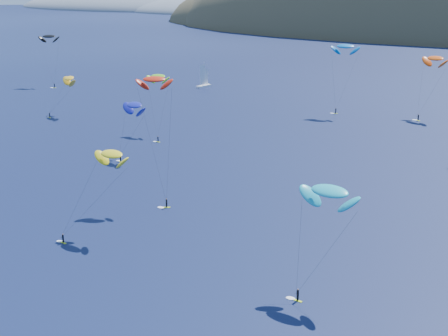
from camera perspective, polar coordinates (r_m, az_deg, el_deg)
headland at (r=930.48m, az=-6.31°, el=14.10°), size 460.00×250.00×60.00m
sailboat at (r=272.85m, az=-1.86°, el=7.60°), size 9.17×7.97×11.01m
kitesurfer_1 at (r=222.78m, az=-13.98°, el=7.97°), size 9.78×12.50×15.17m
kitesurfer_2 at (r=116.49m, az=-10.25°, el=1.25°), size 9.85×11.94×17.38m
kitesurfer_3 at (r=192.24m, az=-6.05°, el=8.34°), size 11.09×13.49×19.29m
kitesurfer_4 at (r=221.15m, az=11.05°, el=10.86°), size 9.98×6.05×25.89m
kitesurfer_5 at (r=93.55m, az=9.64°, el=-2.12°), size 9.77×8.65×18.70m
kitesurfer_9 at (r=131.40m, az=-6.39°, el=8.03°), size 9.93×8.53×28.02m
kitesurfer_10 at (r=166.11m, az=-8.21°, el=5.72°), size 10.11×10.65×16.57m
kitesurfer_11 at (r=223.99m, az=18.76°, el=9.47°), size 10.81×14.48×22.61m
kitesurfer_12 at (r=285.79m, az=-15.72°, el=11.51°), size 11.54×9.70×23.59m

